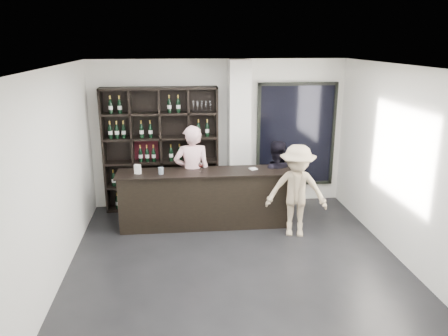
{
  "coord_description": "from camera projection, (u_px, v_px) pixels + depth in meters",
  "views": [
    {
      "loc": [
        -0.84,
        -5.72,
        3.24
      ],
      "look_at": [
        -0.09,
        1.1,
        1.23
      ],
      "focal_mm": 35.0,
      "sensor_mm": 36.0,
      "label": 1
    }
  ],
  "objects": [
    {
      "name": "wine_shelf",
      "position": [
        161.0,
        150.0,
        8.44
      ],
      "size": [
        2.2,
        0.35,
        2.4
      ],
      "primitive_type": null,
      "color": "black",
      "rests_on": "floor"
    },
    {
      "name": "taster_black",
      "position": [
        275.0,
        180.0,
        8.11
      ],
      "size": [
        0.79,
        0.66,
        1.49
      ],
      "primitive_type": "imported",
      "rotation": [
        0.0,
        0.0,
        3.01
      ],
      "color": "black",
      "rests_on": "floor"
    },
    {
      "name": "taster_pink",
      "position": [
        192.0,
        174.0,
        7.9
      ],
      "size": [
        0.67,
        0.45,
        1.8
      ],
      "primitive_type": "imported",
      "rotation": [
        0.0,
        0.0,
        3.17
      ],
      "color": "beige",
      "rests_on": "floor"
    },
    {
      "name": "napkin_stack",
      "position": [
        253.0,
        169.0,
        7.77
      ],
      "size": [
        0.15,
        0.15,
        0.02
      ],
      "primitive_type": "cube",
      "rotation": [
        0.0,
        0.0,
        0.32
      ],
      "color": "white",
      "rests_on": "tasting_counter"
    },
    {
      "name": "spit_cup",
      "position": [
        161.0,
        171.0,
        7.49
      ],
      "size": [
        0.12,
        0.12,
        0.12
      ],
      "primitive_type": "cylinder",
      "rotation": [
        0.0,
        0.0,
        0.4
      ],
      "color": "silver",
      "rests_on": "tasting_counter"
    },
    {
      "name": "wine_glass",
      "position": [
        201.0,
        167.0,
        7.6
      ],
      "size": [
        0.08,
        0.08,
        0.19
      ],
      "primitive_type": null,
      "rotation": [
        0.0,
        0.0,
        0.01
      ],
      "color": "white",
      "rests_on": "tasting_counter"
    },
    {
      "name": "floor",
      "position": [
        238.0,
        268.0,
        6.46
      ],
      "size": [
        5.0,
        5.5,
        0.01
      ],
      "primitive_type": "cube",
      "color": "black",
      "rests_on": "ground"
    },
    {
      "name": "customer",
      "position": [
        297.0,
        191.0,
        7.35
      ],
      "size": [
        1.14,
        0.81,
        1.59
      ],
      "primitive_type": "imported",
      "rotation": [
        0.0,
        0.0,
        -0.23
      ],
      "color": "tan",
      "rests_on": "floor"
    },
    {
      "name": "card_stand",
      "position": [
        138.0,
        169.0,
        7.5
      ],
      "size": [
        0.12,
        0.09,
        0.16
      ],
      "primitive_type": "cube",
      "rotation": [
        0.0,
        0.0,
        -0.42
      ],
      "color": "white",
      "rests_on": "tasting_counter"
    },
    {
      "name": "glass_panel",
      "position": [
        296.0,
        135.0,
        8.79
      ],
      "size": [
        1.6,
        0.08,
        2.1
      ],
      "color": "black",
      "rests_on": "floor"
    },
    {
      "name": "structural_column",
      "position": [
        239.0,
        136.0,
        8.44
      ],
      "size": [
        0.4,
        0.4,
        2.9
      ],
      "primitive_type": "cube",
      "color": "silver",
      "rests_on": "floor"
    },
    {
      "name": "tasting_counter",
      "position": [
        206.0,
        199.0,
        7.81
      ],
      "size": [
        3.12,
        0.65,
        1.03
      ],
      "rotation": [
        0.0,
        0.0,
        -0.01
      ],
      "color": "black",
      "rests_on": "floor"
    }
  ]
}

